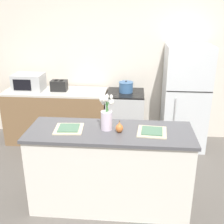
{
  "coord_description": "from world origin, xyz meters",
  "views": [
    {
      "loc": [
        0.26,
        -2.75,
        2.21
      ],
      "look_at": [
        0.0,
        0.25,
        1.07
      ],
      "focal_mm": 45.0,
      "sensor_mm": 36.0,
      "label": 1
    }
  ],
  "objects_px": {
    "flower_vase": "(107,116)",
    "pear_figurine": "(119,128)",
    "plate_setting_right": "(152,132)",
    "stove_range": "(125,118)",
    "plate_setting_left": "(69,129)",
    "cooking_pot": "(126,87)",
    "microwave": "(29,82)",
    "toaster": "(59,86)",
    "refrigerator": "(185,98)"
  },
  "relations": [
    {
      "from": "flower_vase",
      "to": "pear_figurine",
      "type": "xyz_separation_m",
      "value": [
        0.14,
        -0.07,
        -0.1
      ]
    },
    {
      "from": "plate_setting_right",
      "to": "stove_range",
      "type": "bearing_deg",
      "value": 102.27
    },
    {
      "from": "pear_figurine",
      "to": "plate_setting_left",
      "type": "height_order",
      "value": "pear_figurine"
    },
    {
      "from": "plate_setting_left",
      "to": "cooking_pot",
      "type": "relative_size",
      "value": 1.42
    },
    {
      "from": "cooking_pot",
      "to": "microwave",
      "type": "bearing_deg",
      "value": -179.06
    },
    {
      "from": "plate_setting_left",
      "to": "microwave",
      "type": "bearing_deg",
      "value": 122.95
    },
    {
      "from": "pear_figurine",
      "to": "flower_vase",
      "type": "bearing_deg",
      "value": 155.24
    },
    {
      "from": "stove_range",
      "to": "plate_setting_left",
      "type": "distance_m",
      "value": 1.77
    },
    {
      "from": "stove_range",
      "to": "plate_setting_right",
      "type": "height_order",
      "value": "plate_setting_right"
    },
    {
      "from": "plate_setting_right",
      "to": "microwave",
      "type": "bearing_deg",
      "value": 140.38
    },
    {
      "from": "flower_vase",
      "to": "microwave",
      "type": "xyz_separation_m",
      "value": [
        -1.45,
        1.57,
        -0.06
      ]
    },
    {
      "from": "toaster",
      "to": "cooking_pot",
      "type": "relative_size",
      "value": 1.21
    },
    {
      "from": "plate_setting_right",
      "to": "cooking_pot",
      "type": "bearing_deg",
      "value": 101.86
    },
    {
      "from": "refrigerator",
      "to": "toaster",
      "type": "bearing_deg",
      "value": 179.58
    },
    {
      "from": "cooking_pot",
      "to": "plate_setting_right",
      "type": "bearing_deg",
      "value": -78.14
    },
    {
      "from": "flower_vase",
      "to": "cooking_pot",
      "type": "height_order",
      "value": "flower_vase"
    },
    {
      "from": "toaster",
      "to": "pear_figurine",
      "type": "bearing_deg",
      "value": -56.45
    },
    {
      "from": "refrigerator",
      "to": "toaster",
      "type": "height_order",
      "value": "refrigerator"
    },
    {
      "from": "toaster",
      "to": "flower_vase",
      "type": "bearing_deg",
      "value": -59.02
    },
    {
      "from": "flower_vase",
      "to": "cooking_pot",
      "type": "relative_size",
      "value": 1.67
    },
    {
      "from": "stove_range",
      "to": "pear_figurine",
      "type": "relative_size",
      "value": 6.74
    },
    {
      "from": "toaster",
      "to": "microwave",
      "type": "height_order",
      "value": "microwave"
    },
    {
      "from": "plate_setting_left",
      "to": "microwave",
      "type": "distance_m",
      "value": 1.92
    },
    {
      "from": "refrigerator",
      "to": "pear_figurine",
      "type": "distance_m",
      "value": 1.9
    },
    {
      "from": "plate_setting_left",
      "to": "toaster",
      "type": "relative_size",
      "value": 1.17
    },
    {
      "from": "plate_setting_left",
      "to": "flower_vase",
      "type": "bearing_deg",
      "value": 5.55
    },
    {
      "from": "flower_vase",
      "to": "toaster",
      "type": "xyz_separation_m",
      "value": [
        -0.95,
        1.58,
        -0.11
      ]
    },
    {
      "from": "flower_vase",
      "to": "plate_setting_left",
      "type": "relative_size",
      "value": 1.18
    },
    {
      "from": "plate_setting_left",
      "to": "plate_setting_right",
      "type": "distance_m",
      "value": 0.9
    },
    {
      "from": "stove_range",
      "to": "microwave",
      "type": "xyz_separation_m",
      "value": [
        -1.59,
        -0.0,
        0.59
      ]
    },
    {
      "from": "toaster",
      "to": "plate_setting_right",
      "type": "bearing_deg",
      "value": -48.42
    },
    {
      "from": "refrigerator",
      "to": "flower_vase",
      "type": "distance_m",
      "value": 1.93
    },
    {
      "from": "pear_figurine",
      "to": "plate_setting_right",
      "type": "xyz_separation_m",
      "value": [
        0.35,
        0.03,
        -0.04
      ]
    },
    {
      "from": "refrigerator",
      "to": "plate_setting_left",
      "type": "bearing_deg",
      "value": -133.0
    },
    {
      "from": "flower_vase",
      "to": "plate_setting_right",
      "type": "height_order",
      "value": "flower_vase"
    },
    {
      "from": "pear_figurine",
      "to": "microwave",
      "type": "height_order",
      "value": "microwave"
    },
    {
      "from": "stove_range",
      "to": "plate_setting_right",
      "type": "xyz_separation_m",
      "value": [
        0.35,
        -1.61,
        0.51
      ]
    },
    {
      "from": "plate_setting_left",
      "to": "toaster",
      "type": "distance_m",
      "value": 1.71
    },
    {
      "from": "flower_vase",
      "to": "toaster",
      "type": "distance_m",
      "value": 1.85
    },
    {
      "from": "flower_vase",
      "to": "plate_setting_right",
      "type": "distance_m",
      "value": 0.51
    },
    {
      "from": "stove_range",
      "to": "toaster",
      "type": "xyz_separation_m",
      "value": [
        -1.09,
        0.02,
        0.54
      ]
    },
    {
      "from": "stove_range",
      "to": "plate_setting_left",
      "type": "relative_size",
      "value": 2.75
    },
    {
      "from": "toaster",
      "to": "microwave",
      "type": "bearing_deg",
      "value": -178.14
    },
    {
      "from": "stove_range",
      "to": "microwave",
      "type": "distance_m",
      "value": 1.7
    },
    {
      "from": "cooking_pot",
      "to": "plate_setting_left",
      "type": "bearing_deg",
      "value": -108.81
    },
    {
      "from": "stove_range",
      "to": "plate_setting_right",
      "type": "relative_size",
      "value": 2.75
    },
    {
      "from": "plate_setting_left",
      "to": "plate_setting_right",
      "type": "height_order",
      "value": "same"
    },
    {
      "from": "plate_setting_left",
      "to": "cooking_pot",
      "type": "bearing_deg",
      "value": 71.19
    },
    {
      "from": "plate_setting_left",
      "to": "plate_setting_right",
      "type": "relative_size",
      "value": 1.0
    },
    {
      "from": "refrigerator",
      "to": "plate_setting_left",
      "type": "distance_m",
      "value": 2.2
    }
  ]
}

